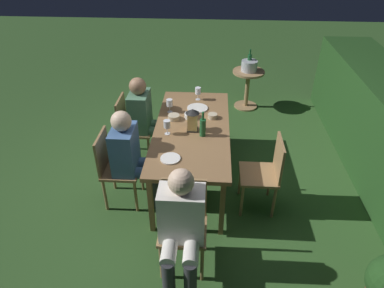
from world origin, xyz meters
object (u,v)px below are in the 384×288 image
(chair_side_left_b, at_px, (115,165))
(bowl_bread, at_px, (174,117))
(wine_glass_a, at_px, (167,125))
(side_table, at_px, (248,83))
(chair_side_right_b, at_px, (266,171))
(person_in_blue, at_px, (131,155))
(bowl_salad, at_px, (213,116))
(person_in_cream, at_px, (181,225))
(dining_table, at_px, (192,132))
(lantern_centerpiece, at_px, (193,119))
(chair_head_far, at_px, (183,221))
(person_in_green, at_px, (145,116))
(wine_glass_b, at_px, (169,103))
(plate_a, at_px, (170,159))
(wine_glass_c, at_px, (198,91))
(bowl_olives, at_px, (191,115))
(ice_bucket, at_px, (249,65))
(chair_side_left_a, at_px, (131,126))
(plate_b, at_px, (197,108))
(green_bottle_on_table, at_px, (203,127))

(chair_side_left_b, distance_m, bowl_bread, 0.89)
(wine_glass_a, bearing_deg, side_table, 153.89)
(chair_side_right_b, distance_m, person_in_blue, 1.44)
(chair_side_left_b, xyz_separation_m, bowl_salad, (-0.67, 1.05, 0.28))
(person_in_blue, xyz_separation_m, person_in_cream, (0.96, 0.62, 0.00))
(dining_table, relative_size, bowl_salad, 16.73)
(lantern_centerpiece, bearing_deg, chair_head_far, -0.45)
(person_in_green, distance_m, person_in_cream, 1.92)
(dining_table, height_order, bowl_salad, bowl_salad)
(wine_glass_b, bearing_deg, chair_side_left_b, -33.30)
(chair_side_right_b, bearing_deg, wine_glass_a, -104.45)
(wine_glass_b, xyz_separation_m, plate_a, (0.98, 0.12, -0.11))
(chair_head_far, xyz_separation_m, wine_glass_c, (-1.92, 0.03, 0.37))
(dining_table, relative_size, chair_side_right_b, 2.17)
(plate_a, bearing_deg, bowl_olives, 170.16)
(chair_head_far, xyz_separation_m, ice_bucket, (-3.22, 0.80, 0.26))
(person_in_blue, relative_size, side_table, 1.78)
(person_in_green, relative_size, side_table, 1.78)
(chair_side_left_a, height_order, chair_head_far, same)
(lantern_centerpiece, distance_m, wine_glass_b, 0.51)
(ice_bucket, bearing_deg, chair_side_left_b, -33.40)
(chair_side_left_a, height_order, wine_glass_b, wine_glass_b)
(person_in_green, xyz_separation_m, chair_side_right_b, (0.85, 1.44, -0.15))
(wine_glass_b, height_order, wine_glass_c, same)
(chair_side_left_b, relative_size, lantern_centerpiece, 3.28)
(plate_a, distance_m, plate_b, 1.11)
(person_in_green, bearing_deg, plate_b, 93.98)
(bowl_salad, bearing_deg, chair_side_left_b, -57.41)
(chair_side_left_b, xyz_separation_m, chair_head_far, (0.77, 0.82, 0.00))
(chair_head_far, height_order, plate_a, chair_head_far)
(wine_glass_c, bearing_deg, plate_a, -8.70)
(chair_head_far, bearing_deg, bowl_salad, 170.91)
(plate_b, xyz_separation_m, bowl_olives, (0.23, -0.06, 0.02))
(person_in_blue, xyz_separation_m, wine_glass_a, (-0.28, 0.36, 0.22))
(wine_glass_a, height_order, plate_a, wine_glass_a)
(dining_table, distance_m, bowl_salad, 0.35)
(green_bottle_on_table, relative_size, bowl_olives, 1.80)
(chair_head_far, xyz_separation_m, plate_b, (-1.67, 0.04, 0.26))
(wine_glass_a, xyz_separation_m, ice_bucket, (-2.17, 1.06, -0.11))
(person_in_green, xyz_separation_m, person_in_blue, (0.85, 0.00, 0.00))
(person_in_blue, bearing_deg, plate_b, 143.70)
(side_table, bearing_deg, green_bottle_on_table, -17.16)
(lantern_centerpiece, height_order, green_bottle_on_table, green_bottle_on_table)
(chair_side_left_a, height_order, plate_a, chair_side_left_a)
(bowl_salad, bearing_deg, bowl_bread, -82.60)
(green_bottle_on_table, height_order, plate_a, green_bottle_on_table)
(lantern_centerpiece, height_order, bowl_olives, lantern_centerpiece)
(person_in_green, relative_size, wine_glass_a, 6.80)
(green_bottle_on_table, height_order, wine_glass_c, green_bottle_on_table)
(wine_glass_a, bearing_deg, lantern_centerpiece, 110.00)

